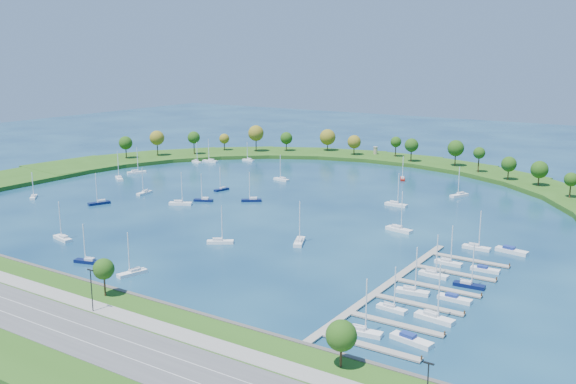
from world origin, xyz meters
The scene contains 39 objects.
ground centered at (0.00, 0.00, 0.00)m, with size 700.00×700.00×0.00m, color #082447.
breakwater centered at (-46.33, 48.72, 0.99)m, with size 286.74×247.64×2.00m.
breakwater_trees centered at (-21.73, 89.31, 10.52)m, with size 238.20×91.74×15.21m.
harbor_tower centered at (-11.86, 121.44, 4.18)m, with size 2.60×2.60×4.25m.
dock_system centered at (85.30, -61.00, 0.35)m, with size 24.28×82.00×1.60m.
moored_boat_0 centered at (-20.51, 38.53, 0.91)m, with size 8.54×3.70×12.16m.
moored_boat_1 centered at (-65.61, 73.20, 0.87)m, with size 7.22×2.31×10.49m.
moored_boat_2 centered at (-85.76, -1.60, 0.96)m, with size 9.08×7.41×13.61m.
moored_boat_3 centered at (-26.83, -79.27, 0.93)m, with size 8.95×4.16×12.69m.
moored_boat_4 centered at (-27.67, -22.89, 0.94)m, with size 9.13×6.44×13.23m.
moored_boat_5 centered at (-85.33, 53.01, 0.89)m, with size 8.01×4.91×11.41m.
moored_boat_6 centered at (44.57, 21.92, 0.94)m, with size 9.17×3.09×13.27m.
moored_boat_7 centered at (-1.96, -89.98, 0.90)m, with size 8.22×4.32×11.64m.
moored_boat_8 centered at (60.04, 51.66, 0.93)m, with size 5.94×8.91×12.80m.
moored_boat_9 centered at (39.13, -40.74, 0.96)m, with size 6.20×9.54×13.66m.
moored_boat_10 centered at (59.90, -10.45, 0.97)m, with size 9.87×4.42×14.01m.
moored_boat_11 centered at (-7.48, -2.84, 0.91)m, with size 7.94×6.69×12.01m.
moored_boat_12 centered at (-55.16, -39.83, 0.92)m, with size 5.55×8.83×12.60m.
moored_boat_13 centered at (-86.51, -47.34, 0.87)m, with size 6.71×6.59×10.81m.
moored_boat_14 centered at (-30.52, 6.48, 0.87)m, with size 3.50×7.45×10.56m.
moored_boat_15 centered at (-53.72, -16.75, 0.89)m, with size 2.55×7.85×11.40m.
moored_boat_16 centered at (-90.23, 13.70, 0.95)m, with size 6.74×9.21×13.43m.
moored_boat_17 centered at (26.17, 71.28, 0.88)m, with size 5.04×7.76×11.11m.
moored_boat_18 centered at (-80.66, 58.68, 0.93)m, with size 8.84×3.32×12.69m.
moored_boat_19 centered at (17.94, -54.30, 0.91)m, with size 8.22×6.66×12.29m.
moored_boat_20 centered at (16.19, -89.92, 0.91)m, with size 4.36×8.59×12.16m.
moored_boat_21 centered at (-23.91, -13.26, 0.89)m, with size 7.94×5.14×11.37m.
docked_boat_0 centered at (85.51, -89.07, 0.93)m, with size 8.96×3.55×12.82m.
docked_boat_1 centered at (95.96, -87.06, 0.70)m, with size 9.68×4.15×1.91m.
docked_boat_2 centered at (85.53, -73.64, 0.88)m, with size 7.62×2.79×10.95m.
docked_boat_3 centered at (96.00, -73.66, 0.95)m, with size 9.47×3.62×13.57m.
docked_boat_4 centered at (85.52, -61.03, 0.92)m, with size 8.63×3.49×12.32m.
docked_boat_5 centered at (95.98, -59.82, 0.62)m, with size 8.41×2.61×1.70m.
docked_boat_6 centered at (85.52, -46.22, 0.90)m, with size 8.24×2.79×11.92m.
docked_boat_7 centered at (96.02, -48.72, 0.90)m, with size 8.16×2.74×11.81m.
docked_boat_8 centered at (85.52, -34.43, 0.90)m, with size 7.98×2.47×11.64m.
docked_boat_9 centered at (95.98, -34.47, 0.59)m, with size 7.95×2.52×1.60m.
docked_boat_10 centered at (87.91, -16.00, 0.92)m, with size 8.43×2.43×12.37m.
docked_boat_11 centered at (97.86, -13.62, 0.72)m, with size 9.91×4.17×1.96m.
Camera 1 is at (142.00, -204.93, 60.31)m, focal length 39.85 mm.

